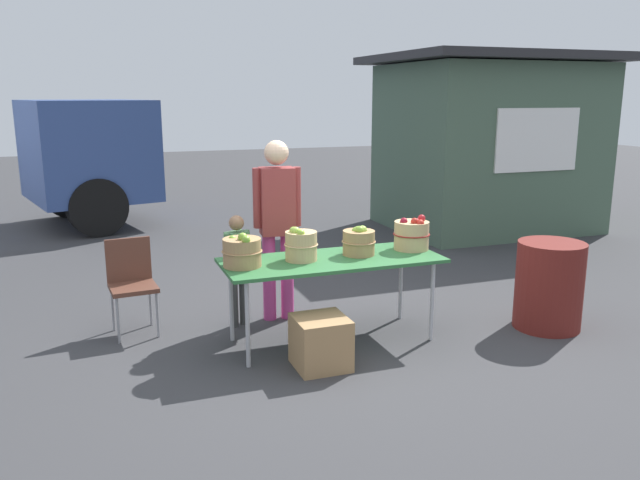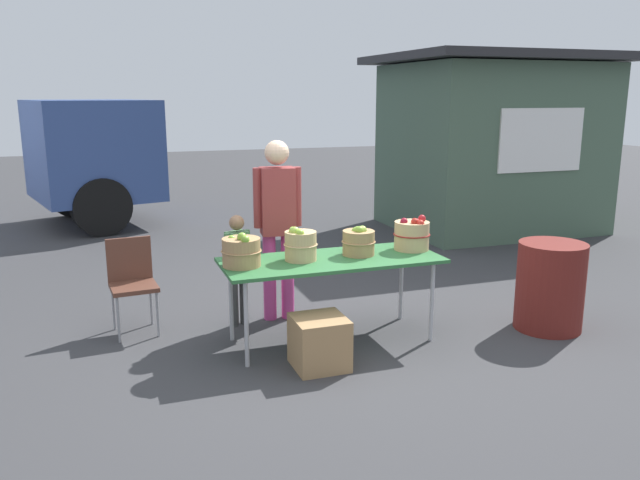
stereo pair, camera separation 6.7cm
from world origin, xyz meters
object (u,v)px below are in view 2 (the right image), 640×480
object	(u,v)px
apple_basket_green_0	(241,251)
trash_barrel	(550,286)
apple_basket_green_2	(359,241)
apple_basket_green_1	(300,245)
produce_crate	(319,342)
apple_basket_red_0	(412,235)
vendor_adult	(278,216)
folding_chair	(132,278)
child_customer	(238,261)
market_table	(332,264)

from	to	relation	value
apple_basket_green_0	trash_barrel	bearing A→B (deg)	-8.22
apple_basket_green_0	trash_barrel	world-z (taller)	apple_basket_green_0
apple_basket_green_2	apple_basket_green_1	bearing A→B (deg)	-179.06
apple_basket_green_2	trash_barrel	bearing A→B (deg)	-14.03
apple_basket_green_0	apple_basket_green_2	bearing A→B (deg)	1.66
apple_basket_green_1	produce_crate	world-z (taller)	apple_basket_green_1
apple_basket_red_0	vendor_adult	bearing A→B (deg)	149.47
apple_basket_red_0	trash_barrel	size ratio (longest dim) A/B	0.41
folding_chair	trash_barrel	distance (m)	3.84
apple_basket_green_2	child_customer	distance (m)	1.16
apple_basket_green_1	child_customer	bearing A→B (deg)	123.80
folding_chair	produce_crate	xyz separation A→B (m)	(1.34, -1.32, -0.30)
market_table	apple_basket_red_0	world-z (taller)	apple_basket_red_0
apple_basket_red_0	folding_chair	bearing A→B (deg)	162.68
apple_basket_green_1	trash_barrel	distance (m)	2.37
apple_basket_green_0	vendor_adult	size ratio (longest dim) A/B	0.19
trash_barrel	apple_basket_green_0	bearing A→B (deg)	171.78
apple_basket_green_0	child_customer	world-z (taller)	child_customer
market_table	apple_basket_red_0	bearing A→B (deg)	4.81
apple_basket_red_0	vendor_adult	distance (m)	1.27
trash_barrel	vendor_adult	bearing A→B (deg)	154.41
apple_basket_green_0	vendor_adult	xyz separation A→B (m)	(0.51, 0.69, 0.14)
market_table	apple_basket_green_0	size ratio (longest dim) A/B	5.67
market_table	produce_crate	size ratio (longest dim) A/B	4.58
vendor_adult	apple_basket_green_2	bearing A→B (deg)	136.01
vendor_adult	trash_barrel	distance (m)	2.61
trash_barrel	produce_crate	size ratio (longest dim) A/B	1.97
apple_basket_red_0	child_customer	world-z (taller)	apple_basket_red_0
apple_basket_red_0	folding_chair	distance (m)	2.58
market_table	apple_basket_green_1	xyz separation A→B (m)	(-0.27, 0.04, 0.18)
apple_basket_red_0	child_customer	bearing A→B (deg)	158.47
child_customer	trash_barrel	xyz separation A→B (m)	(2.69, -1.04, -0.21)
apple_basket_green_2	vendor_adult	world-z (taller)	vendor_adult
folding_chair	child_customer	bearing A→B (deg)	-15.21
child_customer	produce_crate	distance (m)	1.29
market_table	folding_chair	world-z (taller)	folding_chair
apple_basket_red_0	apple_basket_green_0	bearing A→B (deg)	-178.12
apple_basket_green_2	trash_barrel	size ratio (longest dim) A/B	0.37
market_table	apple_basket_red_0	xyz separation A→B (m)	(0.81, 0.07, 0.18)
trash_barrel	apple_basket_green_1	bearing A→B (deg)	169.43
market_table	apple_basket_green_1	distance (m)	0.33
apple_basket_red_0	vendor_adult	size ratio (longest dim) A/B	0.19
folding_chair	produce_crate	distance (m)	1.91
market_table	child_customer	xyz separation A→B (m)	(-0.68, 0.66, -0.08)
apple_basket_green_0	apple_basket_red_0	distance (m)	1.59
apple_basket_green_0	vendor_adult	world-z (taller)	vendor_adult
apple_basket_green_2	apple_basket_red_0	distance (m)	0.54
apple_basket_green_1	apple_basket_red_0	distance (m)	1.08
apple_basket_green_0	apple_basket_green_1	world-z (taller)	apple_basket_green_1
apple_basket_green_0	vendor_adult	bearing A→B (deg)	53.78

